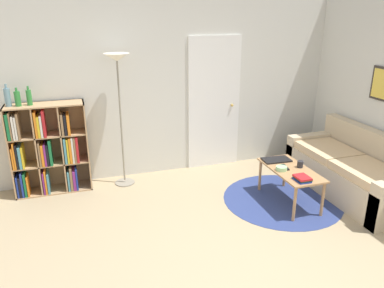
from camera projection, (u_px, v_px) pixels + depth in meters
The scene contains 15 objects.
ground_plane at pixel (262, 287), 3.32m from camera, with size 14.00×14.00×0.00m, color tan.
wall_back at pixel (177, 86), 5.40m from camera, with size 7.80×0.11×2.60m.
rug at pixel (282, 199), 4.86m from camera, with size 1.52×1.52×0.01m.
bookshelf at pixel (47, 150), 4.92m from camera, with size 0.97×0.34×1.20m.
floor_lamp at pixel (118, 74), 4.81m from camera, with size 0.33×0.33×1.81m.
couch at pixel (354, 172), 4.98m from camera, with size 0.81×1.86×0.83m.
coffee_table at pixel (291, 173), 4.66m from camera, with size 0.46×0.92×0.46m.
laptop at pixel (276, 160), 4.91m from camera, with size 0.37×0.23×0.02m.
bowl at pixel (281, 168), 4.60m from camera, with size 0.14×0.14×0.05m.
book_stack_on_table at pixel (302, 178), 4.32m from camera, with size 0.17×0.20×0.05m.
cup at pixel (300, 164), 4.68m from camera, with size 0.07×0.07×0.08m.
remote at pixel (285, 167), 4.67m from camera, with size 0.07×0.18×0.02m.
bottle_left at pixel (8, 97), 4.56m from camera, with size 0.07×0.07×0.28m.
bottle_middle at pixel (17, 98), 4.58m from camera, with size 0.07×0.07×0.23m.
bottle_right at pixel (29, 97), 4.63m from camera, with size 0.06×0.06×0.24m.
Camera 1 is at (-1.42, -2.37, 2.32)m, focal length 35.00 mm.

